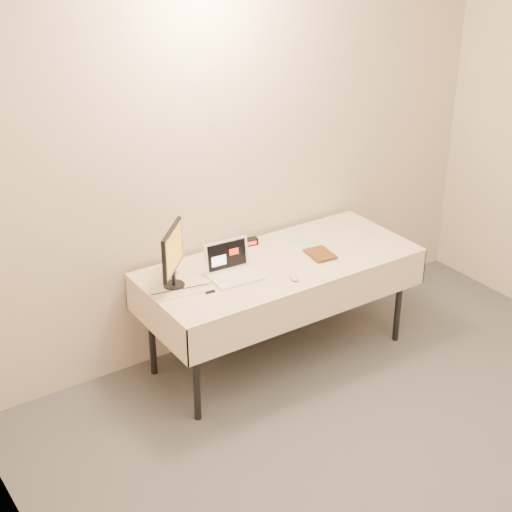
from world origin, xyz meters
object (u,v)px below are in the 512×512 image
table (280,270)px  book (310,244)px  monitor (173,253)px  laptop (232,268)px

table → book: size_ratio=8.97×
monitor → book: bearing=-55.9°
table → monitor: bearing=173.3°
monitor → book: 0.96m
laptop → book: size_ratio=1.55×
laptop → book: (0.56, -0.07, 0.05)m
table → book: 0.26m
monitor → table: bearing=-53.2°
table → monitor: monitor is taller
laptop → monitor: 0.42m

